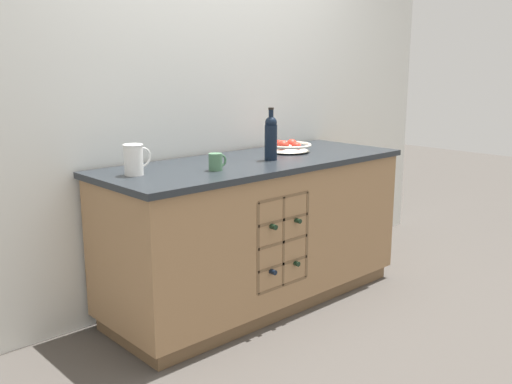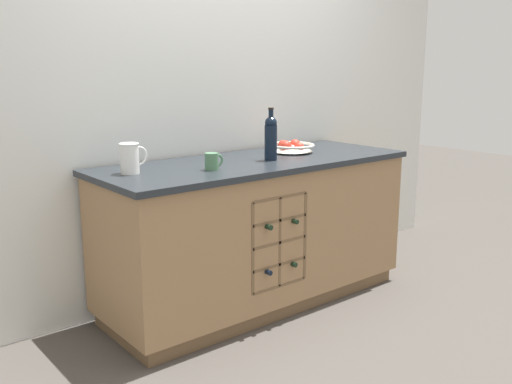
# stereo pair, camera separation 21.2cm
# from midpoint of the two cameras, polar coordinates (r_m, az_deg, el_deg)

# --- Properties ---
(ground_plane) EXTENTS (14.00, 14.00, 0.00)m
(ground_plane) POSITION_cam_midpoint_polar(r_m,az_deg,el_deg) (3.68, 1.68, -10.78)
(ground_plane) COLOR #4C4742
(back_wall) EXTENTS (4.40, 0.06, 2.55)m
(back_wall) POSITION_cam_midpoint_polar(r_m,az_deg,el_deg) (3.71, -2.43, 9.71)
(back_wall) COLOR silver
(back_wall) RESTS_ON ground_plane
(kitchen_island) EXTENTS (1.98, 0.74, 0.90)m
(kitchen_island) POSITION_cam_midpoint_polar(r_m,az_deg,el_deg) (3.52, 1.74, -3.94)
(kitchen_island) COLOR brown
(kitchen_island) RESTS_ON ground_plane
(fruit_bowl) EXTENTS (0.30, 0.30, 0.08)m
(fruit_bowl) POSITION_cam_midpoint_polar(r_m,az_deg,el_deg) (3.72, 5.21, 4.53)
(fruit_bowl) COLOR silver
(fruit_bowl) RESTS_ON kitchen_island
(white_pitcher) EXTENTS (0.16, 0.10, 0.16)m
(white_pitcher) POSITION_cam_midpoint_polar(r_m,az_deg,el_deg) (3.02, -10.52, 3.40)
(white_pitcher) COLOR white
(white_pitcher) RESTS_ON kitchen_island
(ceramic_mug) EXTENTS (0.11, 0.07, 0.09)m
(ceramic_mug) POSITION_cam_midpoint_polar(r_m,az_deg,el_deg) (3.08, -2.43, 3.07)
(ceramic_mug) COLOR #4C7A56
(ceramic_mug) RESTS_ON kitchen_island
(standing_wine_bottle) EXTENTS (0.08, 0.08, 0.31)m
(standing_wine_bottle) POSITION_cam_midpoint_polar(r_m,az_deg,el_deg) (3.40, 3.29, 5.52)
(standing_wine_bottle) COLOR black
(standing_wine_bottle) RESTS_ON kitchen_island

